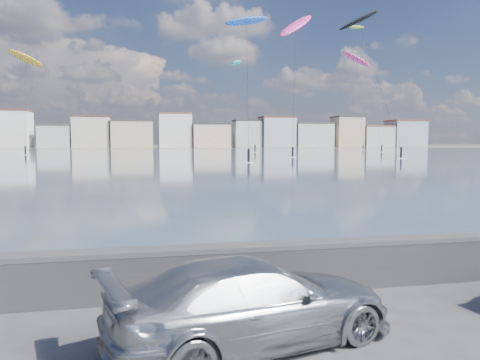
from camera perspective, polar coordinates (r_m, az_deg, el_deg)
name	(u,v)px	position (r m, az deg, el deg)	size (l,w,h in m)	color
ground	(227,360)	(7.05, -1.61, -21.11)	(700.00, 700.00, 0.00)	#333335
bay_water	(151,155)	(97.80, -10.85, 2.96)	(500.00, 177.00, 0.00)	#354962
far_shore_strip	(148,148)	(206.27, -11.20, 3.91)	(500.00, 60.00, 0.00)	#4C473D
seawall	(203,268)	(9.36, -4.50, -10.70)	(400.00, 0.36, 1.08)	#28282B
far_buildings	(151,133)	(192.29, -10.81, 5.64)	(240.79, 13.26, 14.60)	white
car_silver	(253,302)	(7.30, 1.60, -14.64)	(1.83, 4.50, 1.31)	#A7AAAF
kitesurfer_2	(356,29)	(141.07, 13.95, 17.43)	(8.26, 16.40, 35.79)	#8CD826
kitesurfer_4	(296,27)	(99.86, 6.80, 18.03)	(9.46, 14.31, 29.64)	#E5338C
kitesurfer_6	(356,60)	(174.30, 13.99, 14.03)	(10.16, 17.16, 34.90)	#E5338C
kitesurfer_9	(247,23)	(82.99, 0.81, 18.56)	(8.30, 18.05, 24.69)	blue
kitesurfer_11	(359,23)	(95.73, 14.34, 18.09)	(7.16, 15.82, 27.83)	black
kitesurfer_13	(26,60)	(121.83, -24.66, 13.17)	(7.85, 15.64, 24.19)	#BF8C19
kitesurfer_14	(236,64)	(135.56, -0.47, 13.99)	(6.06, 20.38, 26.51)	#19BFBF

